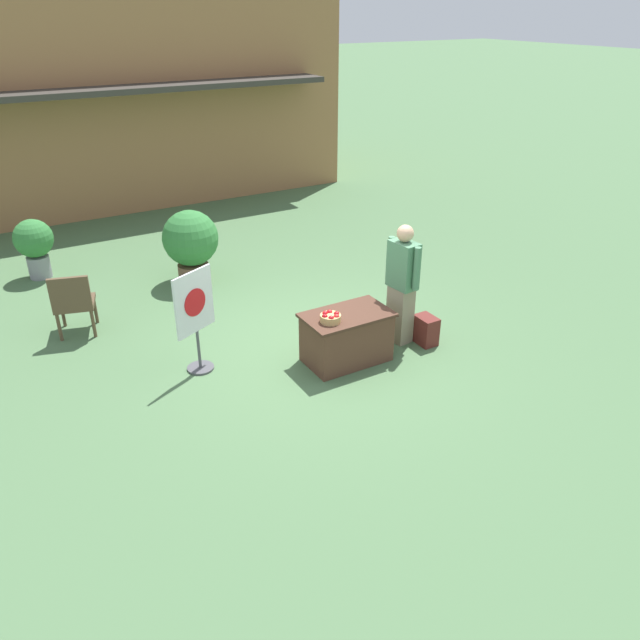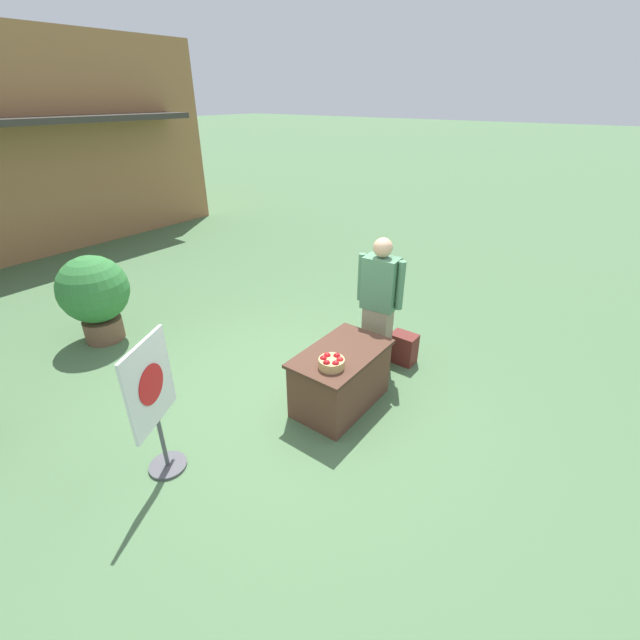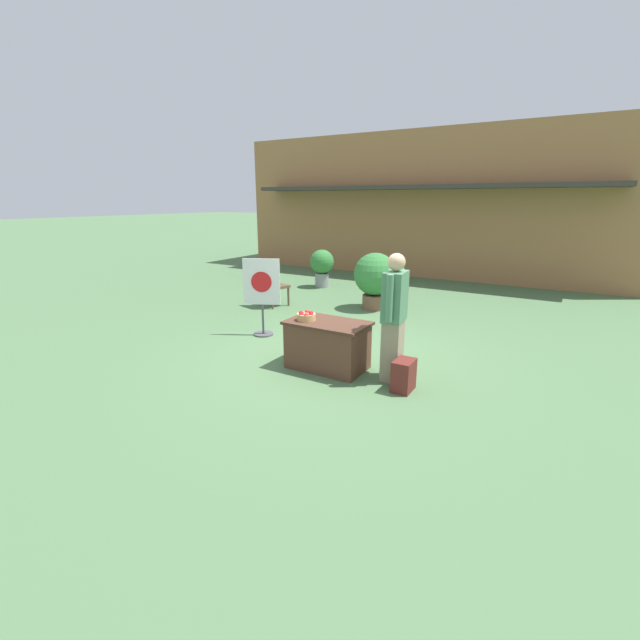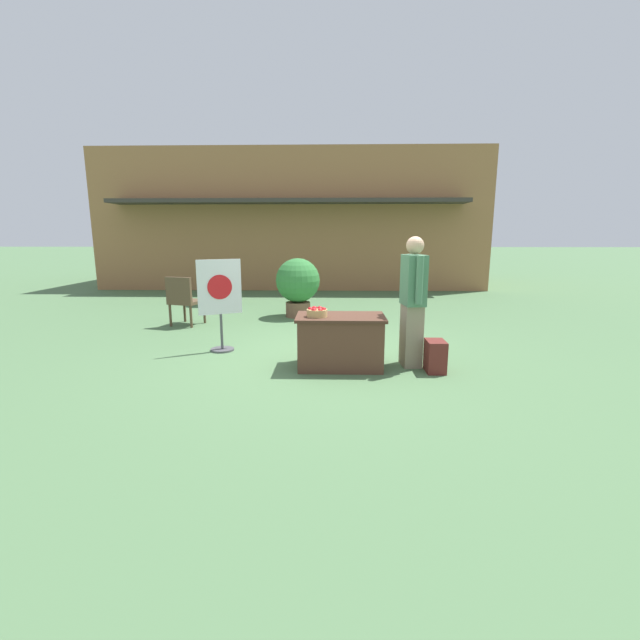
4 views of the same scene
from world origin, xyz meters
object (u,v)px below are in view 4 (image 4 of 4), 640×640
patio_chair (183,298)px  potted_plant_far_right (298,283)px  display_table (340,341)px  backpack (435,356)px  potted_plant_far_left (212,280)px  person_visitor (412,301)px  poster_board (220,300)px  apple_basket (317,312)px

patio_chair → potted_plant_far_right: potted_plant_far_right is taller
display_table → backpack: bearing=-7.9°
potted_plant_far_left → potted_plant_far_right: bearing=-34.1°
person_visitor → patio_chair: (-4.00, 2.53, -0.35)m
person_visitor → potted_plant_far_left: (-4.14, 5.12, -0.25)m
patio_chair → potted_plant_far_right: bearing=-48.9°
person_visitor → backpack: bearing=129.7°
patio_chair → potted_plant_far_left: potted_plant_far_left is taller
display_table → patio_chair: size_ratio=1.21×
display_table → potted_plant_far_left: size_ratio=1.11×
backpack → poster_board: size_ratio=0.30×
display_table → backpack: display_table is taller
backpack → patio_chair: bearing=146.8°
display_table → potted_plant_far_right: potted_plant_far_right is taller
poster_board → potted_plant_far_right: 3.01m
apple_basket → patio_chair: size_ratio=0.28×
person_visitor → patio_chair: bearing=-38.0°
patio_chair → potted_plant_far_left: 2.59m
display_table → patio_chair: (-3.03, 2.62, 0.19)m
person_visitor → backpack: size_ratio=4.17×
backpack → potted_plant_far_right: size_ratio=0.33×
apple_basket → potted_plant_far_left: potted_plant_far_left is taller
apple_basket → backpack: (1.55, -0.08, -0.56)m
potted_plant_far_left → patio_chair: bearing=-86.9°
display_table → poster_board: bearing=156.5°
backpack → poster_board: 3.26m
apple_basket → backpack: bearing=-3.1°
poster_board → potted_plant_far_right: (0.96, 2.86, -0.06)m
person_visitor → potted_plant_far_right: 4.00m
person_visitor → potted_plant_far_left: size_ratio=1.64×
poster_board → potted_plant_far_left: 4.63m
apple_basket → person_visitor: person_visitor is taller
patio_chair → potted_plant_far_left: (-0.14, 2.59, 0.10)m
person_visitor → potted_plant_far_right: size_ratio=1.37×
apple_basket → poster_board: poster_board is taller
poster_board → potted_plant_far_left: poster_board is taller
person_visitor → potted_plant_far_right: person_visitor is taller
potted_plant_far_left → display_table: bearing=-58.7°
patio_chair → potted_plant_far_left: size_ratio=0.92×
potted_plant_far_left → potted_plant_far_right: (2.31, -1.57, 0.10)m
display_table → poster_board: size_ratio=0.84×
person_visitor → poster_board: (-2.79, 0.69, -0.10)m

